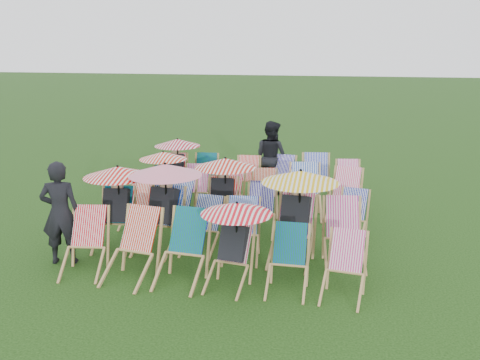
% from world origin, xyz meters
% --- Properties ---
extents(ground, '(100.00, 100.00, 0.00)m').
position_xyz_m(ground, '(0.00, 0.00, 0.00)').
color(ground, black).
rests_on(ground, ground).
extents(deckchair_0, '(0.75, 0.95, 0.94)m').
position_xyz_m(deckchair_0, '(-1.89, -2.20, 0.47)').
color(deckchair_0, '#AA864F').
rests_on(deckchair_0, ground).
extents(deckchair_1, '(0.79, 1.01, 1.00)m').
position_xyz_m(deckchair_1, '(-1.10, -2.28, 0.50)').
color(deckchair_1, '#AA864F').
rests_on(deckchair_1, ground).
extents(deckchair_2, '(0.74, 0.98, 1.01)m').
position_xyz_m(deckchair_2, '(-0.34, -2.22, 0.50)').
color(deckchair_2, '#AA864F').
rests_on(deckchair_2, ground).
extents(deckchair_3, '(1.02, 1.09, 1.22)m').
position_xyz_m(deckchair_3, '(0.39, -2.19, 0.64)').
color(deckchair_3, '#AA864F').
rests_on(deckchair_3, ground).
extents(deckchair_4, '(0.59, 0.82, 0.88)m').
position_xyz_m(deckchair_4, '(1.19, -2.19, 0.44)').
color(deckchair_4, '#AA864F').
rests_on(deckchair_4, ground).
extents(deckchair_5, '(0.67, 0.86, 0.86)m').
position_xyz_m(deckchair_5, '(1.97, -2.24, 0.43)').
color(deckchair_5, '#AA864F').
rests_on(deckchair_5, ground).
extents(deckchair_6, '(1.16, 1.25, 1.37)m').
position_xyz_m(deckchair_6, '(-1.90, -1.06, 0.72)').
color(deckchair_6, '#AA864F').
rests_on(deckchair_6, ground).
extents(deckchair_7, '(1.23, 1.29, 1.46)m').
position_xyz_m(deckchair_7, '(-1.08, -1.06, 0.77)').
color(deckchair_7, '#AA864F').
rests_on(deckchair_7, ground).
extents(deckchair_8, '(0.68, 0.87, 0.88)m').
position_xyz_m(deckchair_8, '(-0.38, -1.03, 0.44)').
color(deckchair_8, '#AA864F').
rests_on(deckchair_8, ground).
extents(deckchair_9, '(0.70, 0.91, 0.93)m').
position_xyz_m(deckchair_9, '(0.31, -1.15, 0.46)').
color(deckchair_9, '#AA864F').
rests_on(deckchair_9, ground).
extents(deckchair_10, '(1.23, 1.29, 1.46)m').
position_xyz_m(deckchair_10, '(1.16, -1.09, 0.77)').
color(deckchair_10, '#AA864F').
rests_on(deckchair_10, ground).
extents(deckchair_11, '(0.79, 1.00, 1.00)m').
position_xyz_m(deckchair_11, '(1.94, -1.07, 0.50)').
color(deckchair_11, '#AA864F').
rests_on(deckchair_11, ground).
extents(deckchair_12, '(0.62, 0.86, 0.92)m').
position_xyz_m(deckchair_12, '(-1.92, 0.00, 0.46)').
color(deckchair_12, '#AA864F').
rests_on(deckchair_12, ground).
extents(deckchair_13, '(0.75, 0.97, 0.98)m').
position_xyz_m(deckchair_13, '(-1.21, 0.00, 0.49)').
color(deckchair_13, '#AA864F').
rests_on(deckchair_13, ground).
extents(deckchair_14, '(1.13, 1.21, 1.34)m').
position_xyz_m(deckchair_14, '(-0.31, 0.10, 0.71)').
color(deckchair_14, '#AA864F').
rests_on(deckchair_14, ground).
extents(deckchair_15, '(0.63, 0.85, 0.89)m').
position_xyz_m(deckchair_15, '(0.40, 0.07, 0.44)').
color(deckchair_15, '#AA864F').
rests_on(deckchair_15, ground).
extents(deckchair_16, '(0.68, 0.87, 0.86)m').
position_xyz_m(deckchair_16, '(1.10, 0.07, 0.43)').
color(deckchair_16, '#AA864F').
rests_on(deckchair_16, ground).
extents(deckchair_17, '(0.70, 0.87, 0.84)m').
position_xyz_m(deckchair_17, '(2.03, 0.11, 0.42)').
color(deckchair_17, '#AA864F').
rests_on(deckchair_17, ground).
extents(deckchair_18, '(1.00, 1.04, 1.18)m').
position_xyz_m(deckchair_18, '(-1.92, 1.20, 0.62)').
color(deckchair_18, '#AA864F').
rests_on(deckchair_18, ground).
extents(deckchair_19, '(0.69, 0.89, 0.90)m').
position_xyz_m(deckchair_19, '(-1.16, 1.18, 0.45)').
color(deckchair_19, '#AA864F').
rests_on(deckchair_19, ground).
extents(deckchair_20, '(0.63, 0.87, 0.92)m').
position_xyz_m(deckchair_20, '(-0.45, 1.13, 0.46)').
color(deckchair_20, '#AA864F').
rests_on(deckchair_20, ground).
extents(deckchair_21, '(0.70, 0.88, 0.87)m').
position_xyz_m(deckchair_21, '(0.29, 1.24, 0.43)').
color(deckchair_21, '#AA864F').
rests_on(deckchair_21, ground).
extents(deckchair_22, '(0.80, 1.03, 1.02)m').
position_xyz_m(deckchair_22, '(1.12, 1.23, 0.51)').
color(deckchair_22, '#AA864F').
rests_on(deckchair_22, ground).
extents(deckchair_23, '(0.77, 0.97, 0.96)m').
position_xyz_m(deckchair_23, '(1.89, 1.27, 0.48)').
color(deckchair_23, '#AA864F').
rests_on(deckchair_23, ground).
extents(deckchair_24, '(1.05, 1.15, 1.25)m').
position_xyz_m(deckchair_24, '(-1.98, 2.37, 0.66)').
color(deckchair_24, '#AA864F').
rests_on(deckchair_24, ground).
extents(deckchair_25, '(0.67, 0.88, 0.90)m').
position_xyz_m(deckchair_25, '(-1.30, 2.35, 0.45)').
color(deckchair_25, '#AA864F').
rests_on(deckchair_25, ground).
extents(deckchair_26, '(0.65, 0.86, 0.89)m').
position_xyz_m(deckchair_26, '(-0.29, 2.34, 0.44)').
color(deckchair_26, '#AA864F').
rests_on(deckchair_26, ground).
extents(deckchair_27, '(0.75, 0.94, 0.93)m').
position_xyz_m(deckchair_27, '(0.43, 2.37, 0.47)').
color(deckchair_27, '#AA864F').
rests_on(deckchair_27, ground).
extents(deckchair_28, '(0.78, 1.00, 1.01)m').
position_xyz_m(deckchair_28, '(1.26, 2.36, 0.50)').
color(deckchair_28, '#AA864F').
rests_on(deckchair_28, ground).
extents(deckchair_29, '(0.71, 0.90, 0.89)m').
position_xyz_m(deckchair_29, '(1.98, 2.42, 0.44)').
color(deckchair_29, '#AA864F').
rests_on(deckchair_29, ground).
extents(person_left, '(0.69, 0.55, 1.65)m').
position_xyz_m(person_left, '(-2.41, -1.94, 0.83)').
color(person_left, black).
rests_on(person_left, ground).
extents(person_rear, '(1.03, 0.97, 1.68)m').
position_xyz_m(person_rear, '(0.17, 2.88, 0.84)').
color(person_rear, black).
rests_on(person_rear, ground).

